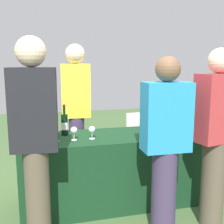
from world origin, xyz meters
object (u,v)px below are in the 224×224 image
wine_bottle_2 (143,119)px  guest_2 (216,133)px  wine_glass_1 (74,131)px  wine_bottle_1 (65,124)px  wine_glass_0 (56,132)px  server_pouring (76,108)px  menu_board (140,138)px  wine_glass_2 (92,130)px  ice_bucket (164,123)px  wine_bottle_3 (164,119)px  guest_1 (165,142)px  wine_bottle_0 (47,126)px  guest_0 (35,137)px

wine_bottle_2 → guest_2: size_ratio=0.19×
wine_glass_1 → wine_bottle_1: bearing=108.0°
wine_glass_0 → server_pouring: (0.29, 0.68, 0.12)m
server_pouring → menu_board: server_pouring is taller
wine_glass_2 → ice_bucket: 0.83m
wine_bottle_3 → guest_1: 0.91m
wine_bottle_0 → wine_bottle_2: 1.08m
wine_bottle_2 → wine_bottle_0: bearing=-178.9°
menu_board → wine_bottle_3: bearing=-96.5°
menu_board → wine_bottle_2: bearing=-112.2°
wine_glass_0 → guest_2: 1.50m
wine_bottle_0 → ice_bucket: (1.26, -0.17, -0.01)m
ice_bucket → guest_0: (-1.37, -0.60, 0.10)m
wine_bottle_0 → wine_glass_2: wine_bottle_0 is taller
wine_glass_0 → guest_0: guest_0 is taller
guest_0 → guest_2: 1.58m
wine_bottle_2 → wine_bottle_3: wine_bottle_2 is taller
wine_bottle_2 → wine_glass_1: 0.87m
wine_glass_0 → wine_glass_1: (0.18, 0.00, -0.00)m
wine_glass_0 → guest_1: bearing=-33.0°
wine_glass_2 → guest_2: size_ratio=0.08×
wine_bottle_1 → wine_glass_1: wine_bottle_1 is taller
wine_bottle_0 → guest_0: bearing=-97.8°
wine_bottle_1 → ice_bucket: (1.08, -0.15, -0.02)m
ice_bucket → server_pouring: size_ratio=0.12×
wine_bottle_1 → wine_bottle_2: (0.90, 0.04, -0.00)m
wine_bottle_1 → menu_board: (1.20, 0.93, -0.48)m
wine_bottle_0 → wine_glass_2: bearing=-28.4°
server_pouring → ice_bucket: bearing=151.0°
wine_glass_0 → wine_glass_1: wine_glass_0 is taller
wine_bottle_0 → wine_glass_0: 0.26m
wine_bottle_0 → ice_bucket: wine_bottle_0 is taller
wine_bottle_0 → wine_bottle_3: (1.34, 0.02, 0.00)m
wine_bottle_0 → guest_0: guest_0 is taller
wine_glass_1 → wine_bottle_2: bearing=17.7°
wine_bottle_0 → wine_bottle_2: wine_bottle_2 is taller
server_pouring → guest_1: size_ratio=1.11×
wine_glass_1 → guest_1: size_ratio=0.09×
wine_bottle_3 → guest_0: 1.64m
wine_bottle_2 → wine_glass_0: wine_bottle_2 is taller
wine_glass_1 → menu_board: bearing=45.7°
guest_1 → wine_bottle_1: bearing=136.3°
wine_bottle_1 → server_pouring: size_ratio=0.19×
server_pouring → wine_bottle_3: bearing=161.7°
wine_bottle_3 → guest_0: size_ratio=0.18×
wine_bottle_2 → ice_bucket: 0.26m
wine_glass_1 → ice_bucket: ice_bucket is taller
wine_bottle_2 → wine_glass_0: (-1.00, -0.27, -0.02)m
wine_glass_2 → guest_1: size_ratio=0.08×
wine_bottle_1 → guest_2: (1.29, -0.77, 0.02)m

